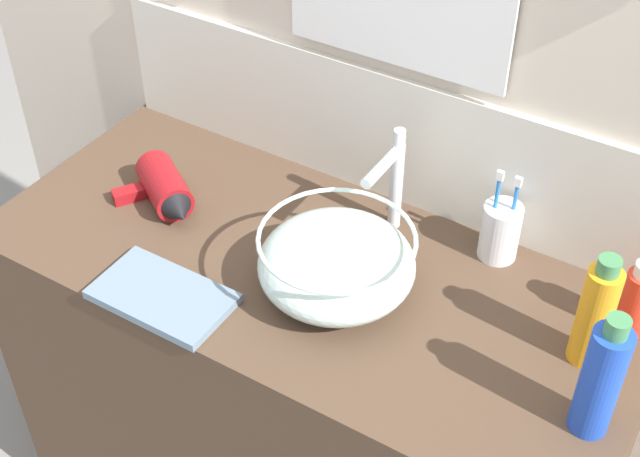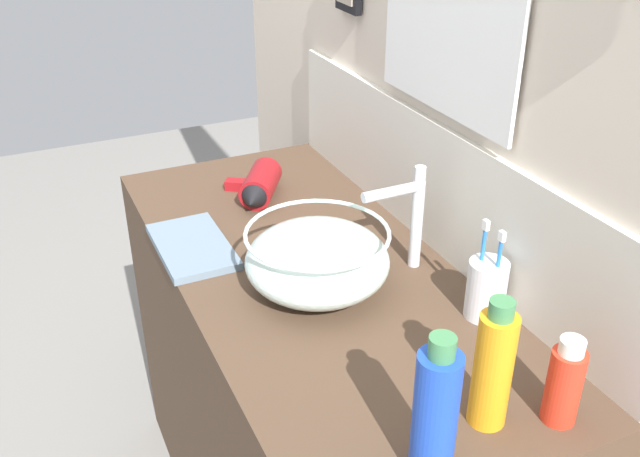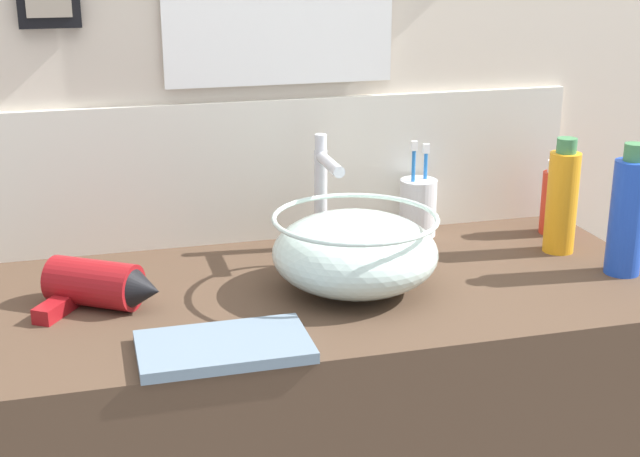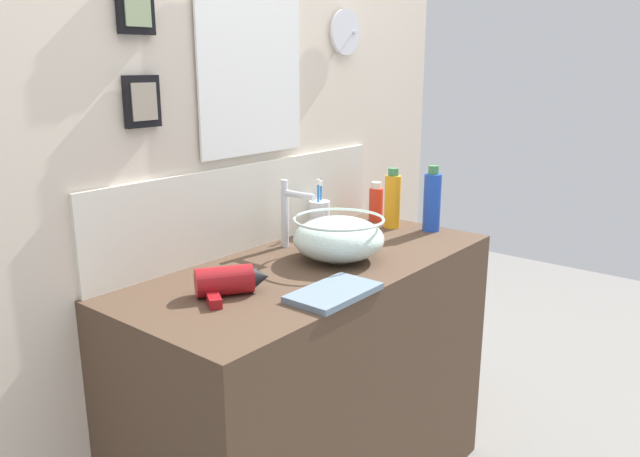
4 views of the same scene
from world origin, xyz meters
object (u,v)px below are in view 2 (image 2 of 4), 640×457
toothbrush_cup (486,289)px  lotion_bottle (493,367)px  faucet (410,211)px  soap_dispenser (435,414)px  spray_bottle (564,383)px  hand_towel (192,246)px  glass_bowl_sink (317,260)px  hair_drier (258,186)px

toothbrush_cup → lotion_bottle: bearing=-35.5°
faucet → soap_dispenser: size_ratio=0.94×
soap_dispenser → spray_bottle: size_ratio=1.57×
faucet → hand_towel: (-0.24, -0.37, -0.12)m
glass_bowl_sink → lotion_bottle: size_ratio=1.27×
faucet → toothbrush_cup: size_ratio=1.14×
lotion_bottle → hand_towel: bearing=-159.0°
spray_bottle → hand_towel: size_ratio=0.60×
lotion_bottle → hand_towel: size_ratio=0.88×
hair_drier → spray_bottle: spray_bottle is taller
glass_bowl_sink → faucet: 0.20m
toothbrush_cup → soap_dispenser: size_ratio=0.83×
lotion_bottle → spray_bottle: (0.04, 0.10, -0.03)m
glass_bowl_sink → hair_drier: 0.40m
spray_bottle → glass_bowl_sink: bearing=-158.7°
glass_bowl_sink → spray_bottle: size_ratio=1.87×
toothbrush_cup → spray_bottle: toothbrush_cup is taller
glass_bowl_sink → hand_towel: 0.30m
toothbrush_cup → lotion_bottle: 0.27m
faucet → toothbrush_cup: (0.20, 0.04, -0.07)m
hair_drier → lotion_bottle: size_ratio=0.98×
glass_bowl_sink → hair_drier: glass_bowl_sink is taller
faucet → spray_bottle: size_ratio=1.49×
glass_bowl_sink → soap_dispenser: size_ratio=1.19×
hair_drier → hand_towel: size_ratio=0.86×
glass_bowl_sink → faucet: bearing=90.0°
toothbrush_cup → soap_dispenser: soap_dispenser is taller
hair_drier → glass_bowl_sink: bearing=-4.8°
glass_bowl_sink → faucet: size_ratio=1.26×
soap_dispenser → spray_bottle: bearing=91.7°
lotion_bottle → hand_towel: 0.71m
lotion_bottle → spray_bottle: bearing=66.6°
lotion_bottle → soap_dispenser: (0.05, -0.13, 0.01)m
glass_bowl_sink → lotion_bottle: 0.42m
lotion_bottle → hair_drier: bearing=-176.7°
faucet → soap_dispenser: 0.52m
spray_bottle → hand_towel: 0.79m
glass_bowl_sink → spray_bottle: (0.46, 0.18, 0.00)m
toothbrush_cup → hand_towel: 0.60m
hand_towel → faucet: bearing=56.5°
hair_drier → toothbrush_cup: toothbrush_cup is taller
lotion_bottle → soap_dispenser: 0.14m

